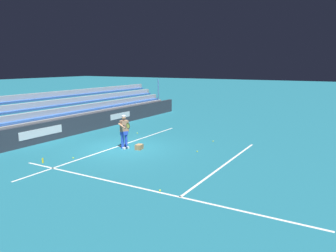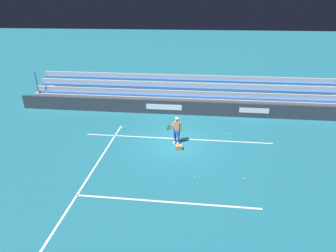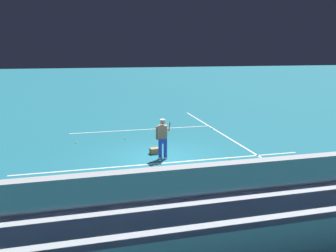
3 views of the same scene
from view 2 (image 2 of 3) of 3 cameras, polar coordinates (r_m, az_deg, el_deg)
ground_plane at (r=16.51m, az=1.82°, el=-3.59°), size 160.00×160.00×0.00m
court_baseline_white at (r=16.95m, az=1.95°, el=-2.77°), size 12.00×0.10×0.01m
court_sideline_white at (r=14.08m, az=-16.76°, el=-10.32°), size 0.10×12.00×0.01m
court_service_line_white at (r=11.99m, az=-0.35°, el=-16.17°), size 8.22×0.10×0.01m
back_wall_sponsor_board at (r=20.53m, az=2.89°, el=3.99°), size 26.14×0.25×1.10m
bleacher_stand at (r=22.18m, az=3.18°, el=6.09°), size 24.84×2.40×2.95m
tennis_player at (r=16.04m, az=1.88°, el=-0.89°), size 0.79×0.94×1.71m
ball_box_cardboard at (r=15.71m, az=2.38°, el=-4.65°), size 0.44×0.35×0.26m
tennis_ball_toward_net at (r=13.41m, az=5.91°, el=-11.04°), size 0.07×0.07×0.07m
tennis_ball_near_player at (r=17.59m, az=-6.64°, el=-1.75°), size 0.07×0.07×0.07m
tennis_ball_by_box at (r=13.54m, az=-17.47°, el=-11.86°), size 0.07×0.07×0.07m
tennis_ball_on_baseline at (r=13.80m, az=16.29°, el=-10.89°), size 0.07×0.07×0.07m
tennis_ball_midcourt at (r=17.95m, az=12.87°, el=-1.67°), size 0.07×0.07×0.07m
water_bottle at (r=18.38m, az=-9.78°, el=-0.46°), size 0.07×0.07×0.22m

